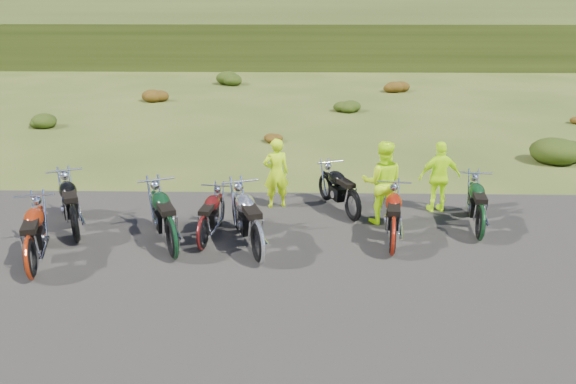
{
  "coord_description": "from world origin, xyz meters",
  "views": [
    {
      "loc": [
        0.61,
        -9.13,
        4.65
      ],
      "look_at": [
        0.36,
        1.49,
        0.93
      ],
      "focal_mm": 35.0,
      "sensor_mm": 36.0,
      "label": 1
    }
  ],
  "objects_px": {
    "motorcycle_0": "(77,243)",
    "motorcycle_3": "(258,264)",
    "motorcycle_7": "(478,241)",
    "person_middle": "(276,174)"
  },
  "relations": [
    {
      "from": "motorcycle_0",
      "to": "motorcycle_3",
      "type": "bearing_deg",
      "value": -129.39
    },
    {
      "from": "motorcycle_0",
      "to": "motorcycle_7",
      "type": "xyz_separation_m",
      "value": [
        8.01,
        0.3,
        0.0
      ]
    },
    {
      "from": "motorcycle_3",
      "to": "person_middle",
      "type": "xyz_separation_m",
      "value": [
        0.2,
        2.91,
        0.81
      ]
    },
    {
      "from": "motorcycle_3",
      "to": "motorcycle_0",
      "type": "bearing_deg",
      "value": 57.85
    },
    {
      "from": "motorcycle_0",
      "to": "person_middle",
      "type": "relative_size",
      "value": 1.39
    },
    {
      "from": "motorcycle_7",
      "to": "motorcycle_3",
      "type": "bearing_deg",
      "value": 112.93
    },
    {
      "from": "motorcycle_0",
      "to": "motorcycle_7",
      "type": "height_order",
      "value": "motorcycle_0"
    },
    {
      "from": "motorcycle_7",
      "to": "person_middle",
      "type": "xyz_separation_m",
      "value": [
        -4.13,
        1.79,
        0.81
      ]
    },
    {
      "from": "motorcycle_3",
      "to": "person_middle",
      "type": "height_order",
      "value": "person_middle"
    },
    {
      "from": "motorcycle_7",
      "to": "person_middle",
      "type": "height_order",
      "value": "person_middle"
    }
  ]
}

